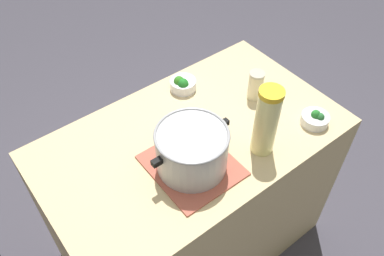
% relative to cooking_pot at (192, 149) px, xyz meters
% --- Properties ---
extents(ground_plane, '(8.00, 8.00, 0.00)m').
position_rel_cooking_pot_xyz_m(ground_plane, '(-0.10, -0.13, -1.02)').
color(ground_plane, '#44414D').
extents(counter_slab, '(1.31, 0.77, 0.91)m').
position_rel_cooking_pot_xyz_m(counter_slab, '(-0.10, -0.13, -0.56)').
color(counter_slab, '#D3B987').
rests_on(counter_slab, ground_plane).
extents(dish_cloth, '(0.31, 0.35, 0.01)m').
position_rel_cooking_pot_xyz_m(dish_cloth, '(0.00, 0.00, -0.10)').
color(dish_cloth, '#BA5C49').
rests_on(dish_cloth, counter_slab).
extents(cooking_pot, '(0.35, 0.29, 0.18)m').
position_rel_cooking_pot_xyz_m(cooking_pot, '(0.00, 0.00, 0.00)').
color(cooking_pot, '#B7B7BC').
rests_on(cooking_pot, dish_cloth).
extents(lemonade_pitcher, '(0.10, 0.10, 0.32)m').
position_rel_cooking_pot_xyz_m(lemonade_pitcher, '(-0.28, 0.10, 0.06)').
color(lemonade_pitcher, '#F2EC97').
rests_on(lemonade_pitcher, counter_slab).
extents(mason_jar, '(0.07, 0.07, 0.14)m').
position_rel_cooking_pot_xyz_m(mason_jar, '(-0.48, -0.14, -0.03)').
color(mason_jar, beige).
rests_on(mason_jar, counter_slab).
extents(broccoli_bowl_front, '(0.12, 0.12, 0.07)m').
position_rel_cooking_pot_xyz_m(broccoli_bowl_front, '(-0.57, 0.14, -0.08)').
color(broccoli_bowl_front, silver).
rests_on(broccoli_bowl_front, counter_slab).
extents(broccoli_bowl_center, '(0.12, 0.12, 0.08)m').
position_rel_cooking_pot_xyz_m(broccoli_bowl_center, '(-0.25, -0.39, -0.07)').
color(broccoli_bowl_center, silver).
rests_on(broccoli_bowl_center, counter_slab).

